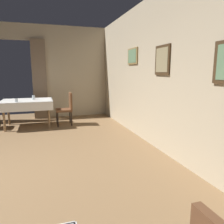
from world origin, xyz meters
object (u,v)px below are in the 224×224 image
object	(u,v)px
dining_table_mid	(27,103)
glass_mid_a	(16,100)
glass_mid_b	(34,97)
chair_mid_right	(67,107)

from	to	relation	value
dining_table_mid	glass_mid_a	world-z (taller)	glass_mid_a
glass_mid_b	dining_table_mid	bearing A→B (deg)	-148.42
chair_mid_right	glass_mid_a	size ratio (longest dim) A/B	10.21
dining_table_mid	chair_mid_right	distance (m)	1.07
chair_mid_right	glass_mid_a	bearing A→B (deg)	-169.71
dining_table_mid	glass_mid_b	distance (m)	0.25
chair_mid_right	glass_mid_b	world-z (taller)	chair_mid_right
chair_mid_right	glass_mid_b	bearing A→B (deg)	166.25
dining_table_mid	glass_mid_b	size ratio (longest dim) A/B	11.37
chair_mid_right	glass_mid_b	distance (m)	0.96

